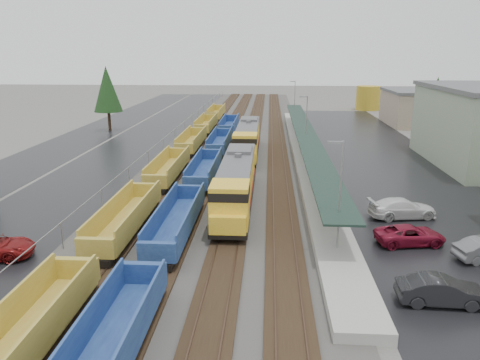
% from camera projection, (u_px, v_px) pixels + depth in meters
% --- Properties ---
extents(ballast_strip, '(20.00, 160.00, 0.08)m').
position_uv_depth(ballast_strip, '(237.00, 143.00, 70.72)').
color(ballast_strip, '#302D2B').
rests_on(ballast_strip, ground).
extents(trackbed, '(14.60, 160.00, 0.22)m').
position_uv_depth(trackbed, '(237.00, 142.00, 70.69)').
color(trackbed, black).
rests_on(trackbed, ground).
extents(west_parking_lot, '(10.00, 160.00, 0.02)m').
position_uv_depth(west_parking_lot, '(140.00, 142.00, 71.64)').
color(west_parking_lot, black).
rests_on(west_parking_lot, ground).
extents(west_road, '(9.00, 160.00, 0.02)m').
position_uv_depth(west_road, '(76.00, 141.00, 72.25)').
color(west_road, black).
rests_on(west_road, ground).
extents(east_commuter_lot, '(16.00, 100.00, 0.02)m').
position_uv_depth(east_commuter_lot, '(379.00, 159.00, 59.96)').
color(east_commuter_lot, black).
rests_on(east_commuter_lot, ground).
extents(station_platform, '(3.00, 80.00, 8.00)m').
position_uv_depth(station_platform, '(305.00, 153.00, 60.35)').
color(station_platform, '#9E9B93').
rests_on(station_platform, ground).
extents(chainlink_fence, '(0.08, 160.04, 2.02)m').
position_uv_depth(chainlink_fence, '(173.00, 133.00, 69.38)').
color(chainlink_fence, gray).
rests_on(chainlink_fence, ground).
extents(distant_hills, '(301.00, 140.00, 25.20)m').
position_uv_depth(distant_hills, '(358.00, 81.00, 212.91)').
color(distant_hills, '#4F5D48').
rests_on(distant_hills, ground).
extents(tree_west_far, '(4.84, 4.84, 11.00)m').
position_uv_depth(tree_west_far, '(107.00, 89.00, 79.84)').
color(tree_west_far, '#332316').
rests_on(tree_west_far, ground).
extents(tree_east, '(4.40, 4.40, 10.00)m').
position_uv_depth(tree_east, '(436.00, 102.00, 65.38)').
color(tree_east, '#332316').
rests_on(tree_east, ground).
extents(locomotive_lead, '(2.86, 18.82, 4.26)m').
position_uv_depth(locomotive_lead, '(236.00, 183.00, 40.83)').
color(locomotive_lead, black).
rests_on(locomotive_lead, ground).
extents(locomotive_trail, '(2.86, 18.82, 4.26)m').
position_uv_depth(locomotive_trail, '(248.00, 139.00, 61.02)').
color(locomotive_trail, black).
rests_on(locomotive_trail, ground).
extents(well_string_yellow, '(2.52, 106.54, 2.24)m').
position_uv_depth(well_string_yellow, '(169.00, 169.00, 50.54)').
color(well_string_yellow, '#AC8B2F').
rests_on(well_string_yellow, ground).
extents(well_string_blue, '(2.48, 90.96, 2.20)m').
position_uv_depth(well_string_blue, '(193.00, 192.00, 42.52)').
color(well_string_blue, navy).
rests_on(well_string_blue, ground).
extents(storage_tank, '(5.52, 5.52, 5.52)m').
position_uv_depth(storage_tank, '(368.00, 98.00, 109.26)').
color(storage_tank, '#B39423').
rests_on(storage_tank, ground).
extents(parked_car_east_a, '(1.83, 4.84, 1.58)m').
position_uv_depth(parked_car_east_a, '(442.00, 291.00, 25.60)').
color(parked_car_east_a, black).
rests_on(parked_car_east_a, ground).
extents(parked_car_east_b, '(3.02, 5.25, 1.38)m').
position_uv_depth(parked_car_east_b, '(410.00, 235.00, 33.60)').
color(parked_car_east_b, maroon).
rests_on(parked_car_east_b, ground).
extents(parked_car_east_c, '(3.26, 5.93, 1.63)m').
position_uv_depth(parked_car_east_c, '(402.00, 208.00, 38.91)').
color(parked_car_east_c, silver).
rests_on(parked_car_east_c, ground).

